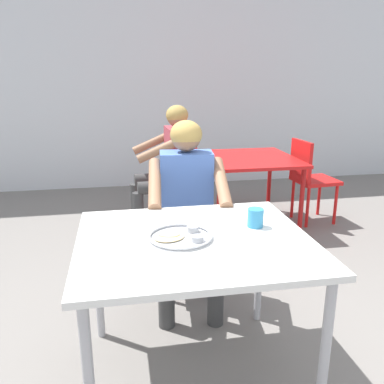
# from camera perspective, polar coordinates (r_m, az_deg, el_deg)

# --- Properties ---
(back_wall) EXTENTS (12.00, 0.12, 3.40)m
(back_wall) POSITION_cam_1_polar(r_m,az_deg,el_deg) (5.52, -6.33, 18.46)
(back_wall) COLOR silver
(back_wall) RESTS_ON ground
(table_foreground) EXTENTS (1.08, 0.94, 0.76)m
(table_foreground) POSITION_cam_1_polar(r_m,az_deg,el_deg) (1.93, 0.32, -8.53)
(table_foreground) COLOR white
(table_foreground) RESTS_ON ground
(thali_tray) EXTENTS (0.30, 0.30, 0.03)m
(thali_tray) POSITION_cam_1_polar(r_m,az_deg,el_deg) (1.89, -1.61, -6.24)
(thali_tray) COLOR #B7BABF
(thali_tray) RESTS_ON table_foreground
(drinking_cup) EXTENTS (0.08, 0.08, 0.09)m
(drinking_cup) POSITION_cam_1_polar(r_m,az_deg,el_deg) (2.04, 8.92, -3.52)
(drinking_cup) COLOR #338CBF
(drinking_cup) RESTS_ON table_foreground
(chair_foreground) EXTENTS (0.43, 0.42, 0.82)m
(chair_foreground) POSITION_cam_1_polar(r_m,az_deg,el_deg) (2.88, -1.04, -4.29)
(chair_foreground) COLOR #3F3F44
(chair_foreground) RESTS_ON ground
(diner_foreground) EXTENTS (0.53, 0.58, 1.21)m
(diner_foreground) POSITION_cam_1_polar(r_m,az_deg,el_deg) (2.60, -0.67, -0.99)
(diner_foreground) COLOR #3D3D3D
(diner_foreground) RESTS_ON ground
(table_background_red) EXTENTS (0.90, 0.94, 0.70)m
(table_background_red) POSITION_cam_1_polar(r_m,az_deg,el_deg) (4.02, 7.90, 3.83)
(table_background_red) COLOR red
(table_background_red) RESTS_ON ground
(chair_red_left) EXTENTS (0.48, 0.50, 0.90)m
(chair_red_left) POSITION_cam_1_polar(r_m,az_deg,el_deg) (3.83, -1.20, 1.73)
(chair_red_left) COLOR red
(chair_red_left) RESTS_ON ground
(chair_red_right) EXTENTS (0.43, 0.42, 0.86)m
(chair_red_right) POSITION_cam_1_polar(r_m,az_deg,el_deg) (4.28, 16.16, 2.29)
(chair_red_right) COLOR red
(chair_red_right) RESTS_ON ground
(patron_background) EXTENTS (0.56, 0.51, 1.22)m
(patron_background) POSITION_cam_1_polar(r_m,az_deg,el_deg) (3.83, -3.39, 4.77)
(patron_background) COLOR #393939
(patron_background) RESTS_ON ground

